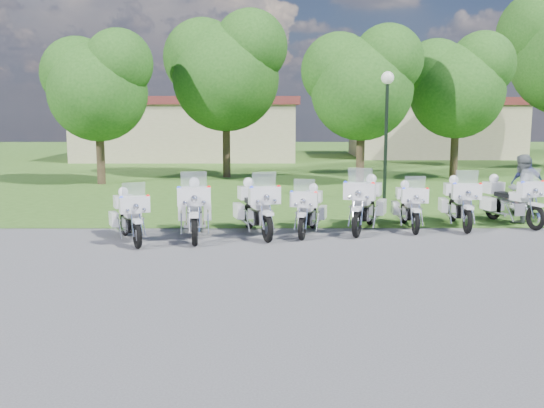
{
  "coord_description": "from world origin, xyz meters",
  "views": [
    {
      "loc": [
        -0.56,
        -13.21,
        3.14
      ],
      "look_at": [
        -0.52,
        1.2,
        0.95
      ],
      "focal_mm": 40.0,
      "sensor_mm": 36.0,
      "label": 1
    }
  ],
  "objects_px": {
    "lamp_post": "(387,105)",
    "bystander_b": "(521,189)",
    "motorcycle_1": "(195,208)",
    "bystander_c": "(527,184)",
    "motorcycle_0": "(129,215)",
    "motorcycle_5": "(409,205)",
    "motorcycle_2": "(256,207)",
    "motorcycle_3": "(309,209)",
    "motorcycle_6": "(459,202)",
    "motorcycle_4": "(365,203)",
    "motorcycle_7": "(510,200)"
  },
  "relations": [
    {
      "from": "lamp_post",
      "to": "bystander_b",
      "type": "bearing_deg",
      "value": -53.3
    },
    {
      "from": "motorcycle_0",
      "to": "motorcycle_5",
      "type": "distance_m",
      "value": 7.44
    },
    {
      "from": "motorcycle_4",
      "to": "lamp_post",
      "type": "relative_size",
      "value": 0.55
    },
    {
      "from": "motorcycle_2",
      "to": "motorcycle_4",
      "type": "bearing_deg",
      "value": 174.69
    },
    {
      "from": "motorcycle_2",
      "to": "motorcycle_5",
      "type": "xyz_separation_m",
      "value": [
        4.16,
        0.84,
        -0.08
      ]
    },
    {
      "from": "motorcycle_6",
      "to": "motorcycle_2",
      "type": "bearing_deg",
      "value": 15.18
    },
    {
      "from": "bystander_c",
      "to": "lamp_post",
      "type": "bearing_deg",
      "value": -16.97
    },
    {
      "from": "motorcycle_3",
      "to": "lamp_post",
      "type": "bearing_deg",
      "value": -104.81
    },
    {
      "from": "lamp_post",
      "to": "motorcycle_6",
      "type": "bearing_deg",
      "value": -75.85
    },
    {
      "from": "motorcycle_6",
      "to": "bystander_c",
      "type": "xyz_separation_m",
      "value": [
        3.06,
        2.82,
        0.17
      ]
    },
    {
      "from": "motorcycle_7",
      "to": "lamp_post",
      "type": "relative_size",
      "value": 0.52
    },
    {
      "from": "motorcycle_7",
      "to": "bystander_c",
      "type": "distance_m",
      "value": 2.84
    },
    {
      "from": "motorcycle_1",
      "to": "motorcycle_2",
      "type": "relative_size",
      "value": 1.05
    },
    {
      "from": "bystander_b",
      "to": "bystander_c",
      "type": "bearing_deg",
      "value": -147.79
    },
    {
      "from": "motorcycle_0",
      "to": "bystander_b",
      "type": "bearing_deg",
      "value": 169.24
    },
    {
      "from": "motorcycle_3",
      "to": "bystander_b",
      "type": "distance_m",
      "value": 6.3
    },
    {
      "from": "motorcycle_5",
      "to": "motorcycle_7",
      "type": "relative_size",
      "value": 0.95
    },
    {
      "from": "motorcycle_7",
      "to": "motorcycle_6",
      "type": "bearing_deg",
      "value": -3.51
    },
    {
      "from": "motorcycle_5",
      "to": "bystander_b",
      "type": "bearing_deg",
      "value": -165.12
    },
    {
      "from": "motorcycle_1",
      "to": "motorcycle_5",
      "type": "xyz_separation_m",
      "value": [
        5.71,
        1.16,
        -0.1
      ]
    },
    {
      "from": "bystander_c",
      "to": "motorcycle_4",
      "type": "bearing_deg",
      "value": 36.77
    },
    {
      "from": "motorcycle_0",
      "to": "lamp_post",
      "type": "bearing_deg",
      "value": -162.46
    },
    {
      "from": "motorcycle_7",
      "to": "lamp_post",
      "type": "distance_m",
      "value": 5.77
    },
    {
      "from": "motorcycle_4",
      "to": "bystander_b",
      "type": "height_order",
      "value": "bystander_b"
    },
    {
      "from": "lamp_post",
      "to": "bystander_b",
      "type": "xyz_separation_m",
      "value": [
        3.09,
        -4.14,
        -2.41
      ]
    },
    {
      "from": "motorcycle_4",
      "to": "motorcycle_5",
      "type": "distance_m",
      "value": 1.27
    },
    {
      "from": "motorcycle_0",
      "to": "motorcycle_5",
      "type": "height_order",
      "value": "motorcycle_0"
    },
    {
      "from": "motorcycle_3",
      "to": "motorcycle_1",
      "type": "bearing_deg",
      "value": 22.66
    },
    {
      "from": "motorcycle_2",
      "to": "motorcycle_5",
      "type": "relative_size",
      "value": 1.1
    },
    {
      "from": "motorcycle_6",
      "to": "bystander_b",
      "type": "relative_size",
      "value": 1.25
    },
    {
      "from": "motorcycle_5",
      "to": "bystander_b",
      "type": "height_order",
      "value": "bystander_b"
    },
    {
      "from": "motorcycle_3",
      "to": "lamp_post",
      "type": "distance_m",
      "value": 6.94
    },
    {
      "from": "motorcycle_5",
      "to": "bystander_c",
      "type": "xyz_separation_m",
      "value": [
        4.5,
        3.04,
        0.23
      ]
    },
    {
      "from": "bystander_c",
      "to": "motorcycle_3",
      "type": "bearing_deg",
      "value": 33.91
    },
    {
      "from": "motorcycle_6",
      "to": "lamp_post",
      "type": "distance_m",
      "value": 5.53
    },
    {
      "from": "motorcycle_1",
      "to": "motorcycle_3",
      "type": "bearing_deg",
      "value": -177.73
    },
    {
      "from": "motorcycle_4",
      "to": "lamp_post",
      "type": "bearing_deg",
      "value": -86.36
    },
    {
      "from": "motorcycle_2",
      "to": "motorcycle_5",
      "type": "bearing_deg",
      "value": 175.13
    },
    {
      "from": "motorcycle_1",
      "to": "bystander_c",
      "type": "relative_size",
      "value": 1.51
    },
    {
      "from": "motorcycle_5",
      "to": "lamp_post",
      "type": "relative_size",
      "value": 0.5
    },
    {
      "from": "motorcycle_1",
      "to": "bystander_b",
      "type": "height_order",
      "value": "bystander_b"
    },
    {
      "from": "motorcycle_2",
      "to": "motorcycle_6",
      "type": "height_order",
      "value": "motorcycle_2"
    },
    {
      "from": "motorcycle_2",
      "to": "motorcycle_4",
      "type": "height_order",
      "value": "motorcycle_4"
    },
    {
      "from": "motorcycle_6",
      "to": "motorcycle_4",
      "type": "bearing_deg",
      "value": 14.99
    },
    {
      "from": "motorcycle_0",
      "to": "motorcycle_1",
      "type": "distance_m",
      "value": 1.63
    },
    {
      "from": "motorcycle_2",
      "to": "bystander_c",
      "type": "xyz_separation_m",
      "value": [
        8.65,
        3.88,
        0.15
      ]
    },
    {
      "from": "motorcycle_4",
      "to": "motorcycle_3",
      "type": "bearing_deg",
      "value": 34.93
    },
    {
      "from": "motorcycle_2",
      "to": "lamp_post",
      "type": "height_order",
      "value": "lamp_post"
    },
    {
      "from": "motorcycle_3",
      "to": "motorcycle_0",
      "type": "bearing_deg",
      "value": 25.78
    },
    {
      "from": "lamp_post",
      "to": "motorcycle_4",
      "type": "bearing_deg",
      "value": -106.07
    }
  ]
}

